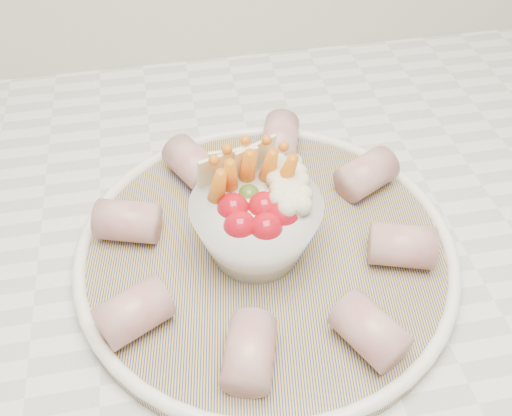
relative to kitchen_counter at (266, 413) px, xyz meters
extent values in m
cube|color=silver|center=(0.00, 0.00, 0.44)|extent=(2.04, 0.62, 0.04)
cylinder|color=navy|center=(-0.02, -0.05, 0.47)|extent=(0.39, 0.39, 0.01)
torus|color=white|center=(-0.02, -0.05, 0.47)|extent=(0.35, 0.35, 0.01)
sphere|color=#AD0B19|center=(-0.04, -0.08, 0.53)|extent=(0.03, 0.03, 0.03)
sphere|color=#AD0B19|center=(-0.02, -0.08, 0.53)|extent=(0.03, 0.03, 0.03)
sphere|color=#AD0B19|center=(-0.01, -0.07, 0.53)|extent=(0.03, 0.03, 0.03)
sphere|color=#AD0B19|center=(-0.05, -0.06, 0.53)|extent=(0.03, 0.03, 0.03)
sphere|color=#AD0B19|center=(-0.02, -0.06, 0.53)|extent=(0.03, 0.03, 0.03)
sphere|color=#426321|center=(-0.03, -0.04, 0.53)|extent=(0.02, 0.02, 0.02)
cone|color=#CF6813|center=(-0.05, -0.03, 0.54)|extent=(0.02, 0.03, 0.06)
cone|color=#CF6813|center=(-0.03, -0.02, 0.54)|extent=(0.02, 0.04, 0.06)
cone|color=#CF6813|center=(-0.01, -0.03, 0.54)|extent=(0.03, 0.04, 0.06)
cone|color=#CF6813|center=(-0.06, -0.04, 0.54)|extent=(0.03, 0.04, 0.06)
cone|color=#CF6813|center=(0.00, -0.04, 0.54)|extent=(0.03, 0.04, 0.06)
sphere|color=silver|center=(0.00, -0.04, 0.53)|extent=(0.03, 0.03, 0.03)
sphere|color=silver|center=(0.00, -0.06, 0.53)|extent=(0.03, 0.03, 0.03)
sphere|color=silver|center=(0.00, -0.03, 0.53)|extent=(0.03, 0.03, 0.03)
cube|color=beige|center=(-0.04, -0.02, 0.54)|extent=(0.04, 0.01, 0.05)
cube|color=beige|center=(-0.02, -0.01, 0.54)|extent=(0.04, 0.03, 0.05)
cube|color=beige|center=(-0.05, -0.02, 0.54)|extent=(0.04, 0.02, 0.05)
cylinder|color=#A14951|center=(0.10, -0.09, 0.49)|extent=(0.06, 0.05, 0.04)
cylinder|color=#A14951|center=(0.10, 0.01, 0.49)|extent=(0.07, 0.06, 0.04)
cylinder|color=#A14951|center=(0.02, 0.08, 0.49)|extent=(0.05, 0.06, 0.04)
cylinder|color=#A14951|center=(-0.07, 0.05, 0.49)|extent=(0.06, 0.07, 0.04)
cylinder|color=#A14951|center=(-0.14, -0.01, 0.49)|extent=(0.06, 0.05, 0.04)
cylinder|color=#A14951|center=(-0.14, -0.12, 0.49)|extent=(0.07, 0.06, 0.04)
cylinder|color=#A14951|center=(-0.05, -0.17, 0.49)|extent=(0.05, 0.06, 0.04)
cylinder|color=#A14951|center=(0.04, -0.17, 0.49)|extent=(0.06, 0.07, 0.04)
camera|label=1|loc=(-0.09, -0.38, 0.87)|focal=40.00mm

